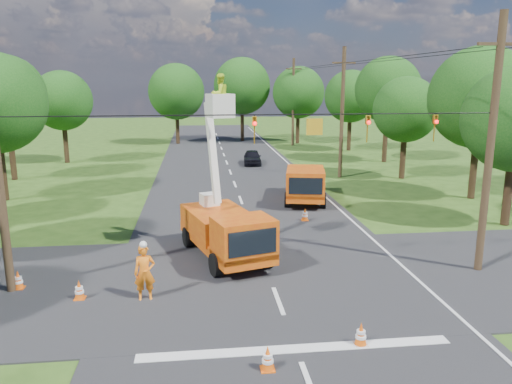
{
  "coord_description": "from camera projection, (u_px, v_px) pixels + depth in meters",
  "views": [
    {
      "loc": [
        -2.64,
        -15.82,
        7.5
      ],
      "look_at": [
        -0.09,
        5.87,
        2.6
      ],
      "focal_mm": 35.0,
      "sensor_mm": 36.0,
      "label": 1
    }
  ],
  "objects": [
    {
      "name": "traffic_cone_4",
      "position": [
        79.0,
        290.0,
        17.38
      ],
      "size": [
        0.38,
        0.38,
        0.71
      ],
      "color": "#E3550B",
      "rests_on": "ground"
    },
    {
      "name": "tree_right_b",
      "position": [
        480.0,
        98.0,
        31.14
      ],
      "size": [
        6.4,
        6.4,
        9.65
      ],
      "color": "#382616",
      "rests_on": "ground"
    },
    {
      "name": "signal_span",
      "position": [
        331.0,
        126.0,
        18.17
      ],
      "size": [
        18.0,
        0.29,
        1.07
      ],
      "color": "black",
      "rests_on": "ground"
    },
    {
      "name": "stop_bar",
      "position": [
        296.0,
        350.0,
        14.17
      ],
      "size": [
        9.0,
        0.45,
        0.02
      ],
      "primitive_type": "cube",
      "color": "silver",
      "rests_on": "ground"
    },
    {
      "name": "tree_left_e",
      "position": [
        6.0,
        94.0,
        37.2
      ],
      "size": [
        5.8,
        5.8,
        9.41
      ],
      "color": "#382616",
      "rests_on": "ground"
    },
    {
      "name": "pole_right_near",
      "position": [
        491.0,
        144.0,
        19.06
      ],
      "size": [
        1.8,
        0.3,
        10.0
      ],
      "color": "#4C3823",
      "rests_on": "ground"
    },
    {
      "name": "tree_far_a",
      "position": [
        176.0,
        92.0,
        58.96
      ],
      "size": [
        6.6,
        6.6,
        9.5
      ],
      "color": "#382616",
      "rests_on": "ground"
    },
    {
      "name": "pole_right_mid",
      "position": [
        342.0,
        112.0,
        38.45
      ],
      "size": [
        1.8,
        0.3,
        10.0
      ],
      "color": "#4C3823",
      "rests_on": "ground"
    },
    {
      "name": "traffic_cone_5",
      "position": [
        18.0,
        280.0,
        18.24
      ],
      "size": [
        0.38,
        0.38,
        0.71
      ],
      "color": "#E3550B",
      "rests_on": "ground"
    },
    {
      "name": "tree_far_b",
      "position": [
        242.0,
        86.0,
        61.67
      ],
      "size": [
        7.0,
        7.0,
        10.32
      ],
      "color": "#382616",
      "rests_on": "ground"
    },
    {
      "name": "distant_car",
      "position": [
        252.0,
        157.0,
        45.43
      ],
      "size": [
        1.83,
        3.93,
        1.3
      ],
      "primitive_type": "imported",
      "rotation": [
        0.0,
        0.0,
        -0.08
      ],
      "color": "black",
      "rests_on": "ground"
    },
    {
      "name": "ground",
      "position": [
        235.0,
        185.0,
        36.66
      ],
      "size": [
        140.0,
        140.0,
        0.0
      ],
      "primitive_type": "plane",
      "color": "#294715",
      "rests_on": "ground"
    },
    {
      "name": "road_cross",
      "position": [
        270.0,
        279.0,
        19.21
      ],
      "size": [
        56.0,
        10.0,
        0.07
      ],
      "primitive_type": "cube",
      "color": "black",
      "rests_on": "ground"
    },
    {
      "name": "tree_right_d",
      "position": [
        388.0,
        90.0,
        45.6
      ],
      "size": [
        6.0,
        6.0,
        9.7
      ],
      "color": "#382616",
      "rests_on": "ground"
    },
    {
      "name": "tree_right_e",
      "position": [
        351.0,
        96.0,
        53.43
      ],
      "size": [
        5.6,
        5.6,
        8.63
      ],
      "color": "#382616",
      "rests_on": "ground"
    },
    {
      "name": "pole_right_far",
      "position": [
        293.0,
        101.0,
        57.83
      ],
      "size": [
        1.8,
        0.3,
        10.0
      ],
      "color": "#4C3823",
      "rests_on": "ground"
    },
    {
      "name": "edge_line",
      "position": [
        309.0,
        183.0,
        37.29
      ],
      "size": [
        0.12,
        90.0,
        0.02
      ],
      "primitive_type": "cube",
      "color": "silver",
      "rests_on": "ground"
    },
    {
      "name": "traffic_cone_1",
      "position": [
        361.0,
        334.0,
        14.34
      ],
      "size": [
        0.38,
        0.38,
        0.71
      ],
      "color": "#E3550B",
      "rests_on": "ground"
    },
    {
      "name": "traffic_cone_3",
      "position": [
        305.0,
        214.0,
        27.16
      ],
      "size": [
        0.38,
        0.38,
        0.71
      ],
      "color": "#E3550B",
      "rests_on": "ground"
    },
    {
      "name": "traffic_cone_0",
      "position": [
        268.0,
        358.0,
        13.1
      ],
      "size": [
        0.38,
        0.38,
        0.71
      ],
      "color": "#E3550B",
      "rests_on": "ground"
    },
    {
      "name": "tree_far_c",
      "position": [
        298.0,
        93.0,
        59.67
      ],
      "size": [
        6.2,
        6.2,
        9.18
      ],
      "color": "#382616",
      "rests_on": "ground"
    },
    {
      "name": "bucket_truck",
      "position": [
        226.0,
        222.0,
        21.18
      ],
      "size": [
        3.94,
        6.51,
        7.78
      ],
      "rotation": [
        0.0,
        0.0,
        0.3
      ],
      "color": "orange",
      "rests_on": "ground"
    },
    {
      "name": "tree_left_f",
      "position": [
        62.0,
        101.0,
        45.36
      ],
      "size": [
        5.4,
        5.4,
        8.4
      ],
      "color": "#382616",
      "rests_on": "ground"
    },
    {
      "name": "road_main",
      "position": [
        235.0,
        185.0,
        36.66
      ],
      "size": [
        12.0,
        100.0,
        0.06
      ],
      "primitive_type": "cube",
      "color": "black",
      "rests_on": "ground"
    },
    {
      "name": "ground_worker",
      "position": [
        145.0,
        273.0,
        17.23
      ],
      "size": [
        0.78,
        0.55,
        2.0
      ],
      "primitive_type": "imported",
      "rotation": [
        0.0,
        0.0,
        0.11
      ],
      "color": "#F85D14",
      "rests_on": "ground"
    },
    {
      "name": "tree_right_c",
      "position": [
        406.0,
        110.0,
        37.97
      ],
      "size": [
        5.0,
        5.0,
        7.83
      ],
      "color": "#382616",
      "rests_on": "ground"
    },
    {
      "name": "traffic_cone_7",
      "position": [
        295.0,
        192.0,
        32.56
      ],
      "size": [
        0.38,
        0.38,
        0.71
      ],
      "color": "#E3550B",
      "rests_on": "ground"
    },
    {
      "name": "traffic_cone_2",
      "position": [
        267.0,
        222.0,
        25.76
      ],
      "size": [
        0.38,
        0.38,
        0.71
      ],
      "color": "#E3550B",
      "rests_on": "ground"
    },
    {
      "name": "second_truck",
      "position": [
        305.0,
        183.0,
        31.4
      ],
      "size": [
        3.45,
        6.42,
        2.28
      ],
      "rotation": [
        0.0,
        0.0,
        -0.21
      ],
      "color": "orange",
      "rests_on": "ground"
    }
  ]
}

